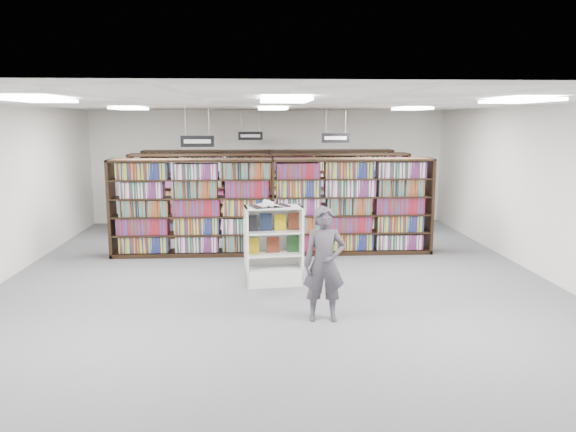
{
  "coord_description": "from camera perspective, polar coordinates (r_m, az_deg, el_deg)",
  "views": [
    {
      "loc": [
        -0.37,
        -10.1,
        2.91
      ],
      "look_at": [
        0.24,
        0.5,
        1.1
      ],
      "focal_mm": 35.0,
      "sensor_mm": 36.0,
      "label": 1
    }
  ],
  "objects": [
    {
      "name": "endcap_display",
      "position": [
        10.11,
        -1.5,
        -4.28
      ],
      "size": [
        1.06,
        0.61,
        1.42
      ],
      "rotation": [
        0.0,
        0.0,
        0.11
      ],
      "color": "silver",
      "rests_on": "floor"
    },
    {
      "name": "bookshelf_row_near",
      "position": [
        12.25,
        -1.54,
        0.93
      ],
      "size": [
        7.0,
        0.6,
        2.1
      ],
      "color": "black",
      "rests_on": "floor"
    },
    {
      "name": "shopper",
      "position": [
        8.21,
        3.71,
        -4.9
      ],
      "size": [
        0.63,
        0.43,
        1.69
      ],
      "primitive_type": "imported",
      "rotation": [
        0.0,
        0.0,
        -0.04
      ],
      "color": "#433F48",
      "rests_on": "floor"
    },
    {
      "name": "troffer_back_center",
      "position": [
        12.11,
        -1.59,
        10.85
      ],
      "size": [
        0.6,
        1.2,
        0.04
      ],
      "primitive_type": "cube",
      "color": "white",
      "rests_on": "ceiling"
    },
    {
      "name": "troffer_front_right",
      "position": [
        7.87,
        22.48,
        10.78
      ],
      "size": [
        0.6,
        1.2,
        0.04
      ],
      "primitive_type": "cube",
      "color": "white",
      "rests_on": "ceiling"
    },
    {
      "name": "bookshelf_row_far",
      "position": [
        15.92,
        -1.96,
        2.95
      ],
      "size": [
        7.0,
        0.6,
        2.1
      ],
      "color": "black",
      "rests_on": "floor"
    },
    {
      "name": "wall_front",
      "position": [
        4.32,
        1.79,
        -7.94
      ],
      "size": [
        10.0,
        0.1,
        3.2
      ],
      "primitive_type": "cube",
      "color": "white",
      "rests_on": "ground"
    },
    {
      "name": "wall_back",
      "position": [
        16.16,
        -2.0,
        5.01
      ],
      "size": [
        10.0,
        0.1,
        3.2
      ],
      "primitive_type": "cube",
      "color": "white",
      "rests_on": "ground"
    },
    {
      "name": "bookshelf_row_mid",
      "position": [
        14.23,
        -1.8,
        2.15
      ],
      "size": [
        7.0,
        0.6,
        2.1
      ],
      "color": "black",
      "rests_on": "floor"
    },
    {
      "name": "open_book",
      "position": [
        9.86,
        -1.91,
        1.14
      ],
      "size": [
        0.75,
        0.58,
        0.13
      ],
      "rotation": [
        0.0,
        0.0,
        0.35
      ],
      "color": "black",
      "rests_on": "endcap_display"
    },
    {
      "name": "ceiling",
      "position": [
        10.12,
        -1.23,
        11.31
      ],
      "size": [
        10.0,
        12.0,
        0.1
      ],
      "primitive_type": "cube",
      "color": "silver",
      "rests_on": "wall_back"
    },
    {
      "name": "troffer_front_left",
      "position": [
        7.58,
        -24.05,
        10.75
      ],
      "size": [
        0.6,
        1.2,
        0.04
      ],
      "primitive_type": "cube",
      "color": "white",
      "rests_on": "ceiling"
    },
    {
      "name": "floor",
      "position": [
        10.52,
        -1.17,
        -6.39
      ],
      "size": [
        12.0,
        12.0,
        0.0
      ],
      "primitive_type": "plane",
      "color": "#545559",
      "rests_on": "ground"
    },
    {
      "name": "aisle_sign_left",
      "position": [
        11.17,
        -9.2,
        7.6
      ],
      "size": [
        0.65,
        0.02,
        0.8
      ],
      "color": "#B2B2B7",
      "rests_on": "ceiling"
    },
    {
      "name": "troffer_back_right",
      "position": [
        12.57,
        12.46,
        10.58
      ],
      "size": [
        0.6,
        1.2,
        0.04
      ],
      "primitive_type": "cube",
      "color": "white",
      "rests_on": "ceiling"
    },
    {
      "name": "wall_right",
      "position": [
        11.52,
        24.53,
        2.27
      ],
      "size": [
        0.1,
        12.0,
        3.2
      ],
      "primitive_type": "cube",
      "color": "white",
      "rests_on": "ground"
    },
    {
      "name": "aisle_sign_center",
      "position": [
        15.11,
        -3.84,
        8.2
      ],
      "size": [
        0.65,
        0.02,
        0.8
      ],
      "color": "#B2B2B7",
      "rests_on": "ceiling"
    },
    {
      "name": "aisle_sign_right",
      "position": [
        13.24,
        4.86,
        7.99
      ],
      "size": [
        0.65,
        0.02,
        0.8
      ],
      "color": "#B2B2B7",
      "rests_on": "ceiling"
    },
    {
      "name": "troffer_back_left",
      "position": [
        12.39,
        -15.84,
        10.47
      ],
      "size": [
        0.6,
        1.2,
        0.04
      ],
      "primitive_type": "cube",
      "color": "white",
      "rests_on": "ceiling"
    },
    {
      "name": "troffer_front_center",
      "position": [
        7.12,
        -0.33,
        11.69
      ],
      "size": [
        0.6,
        1.2,
        0.04
      ],
      "primitive_type": "cube",
      "color": "white",
      "rests_on": "ceiling"
    }
  ]
}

